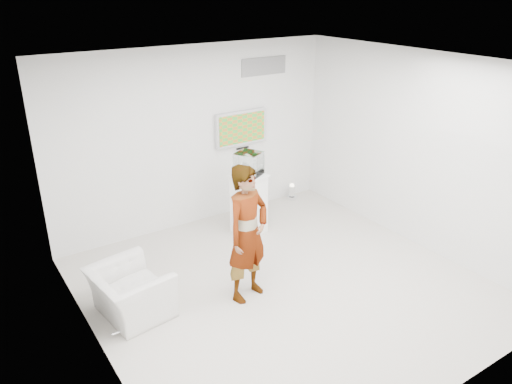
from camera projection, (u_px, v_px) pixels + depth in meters
room at (287, 185)px, 6.32m from camera, size 5.01×5.01×3.00m
tv at (241, 128)px, 8.61m from camera, size 1.00×0.08×0.60m
logo_decal at (264, 66)px, 8.50m from camera, size 0.90×0.02×0.30m
person at (248, 234)px, 6.34m from camera, size 0.77×0.61×1.84m
armchair at (130, 292)px, 6.21m from camera, size 0.96×1.06×0.62m
pedestal at (249, 204)px, 8.20m from camera, size 0.59×0.59×1.02m
floor_uplight at (292, 192)px, 9.59m from camera, size 0.26×0.26×0.31m
vitrine at (249, 164)px, 7.93m from camera, size 0.51×0.51×0.38m
console at (249, 168)px, 7.96m from camera, size 0.06×0.17×0.23m
wii_remote at (251, 172)px, 6.32m from camera, size 0.05×0.13×0.03m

